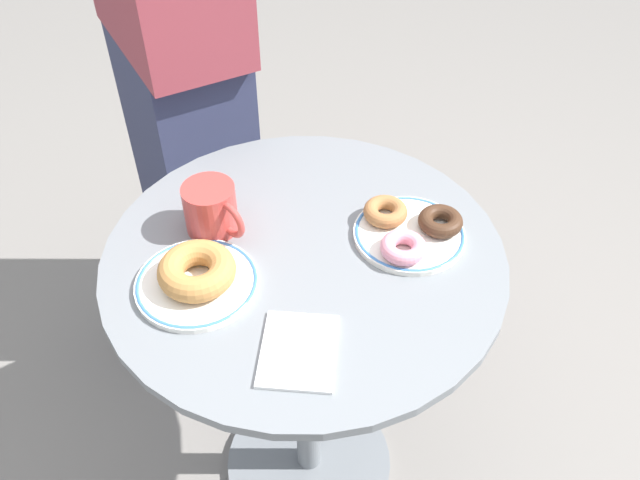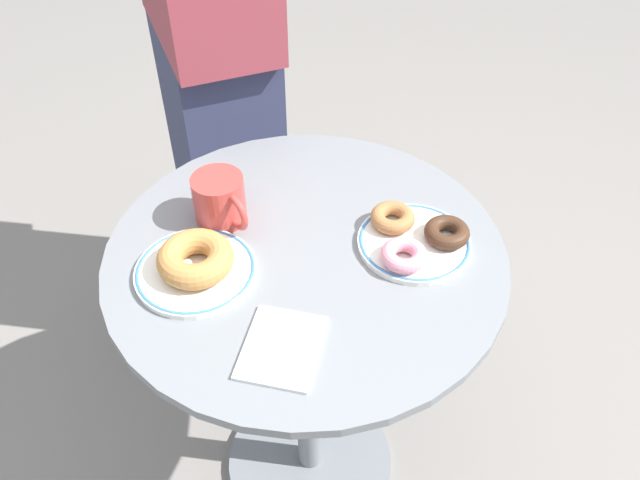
{
  "view_description": "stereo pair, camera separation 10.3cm",
  "coord_description": "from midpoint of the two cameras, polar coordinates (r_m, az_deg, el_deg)",
  "views": [
    {
      "loc": [
        -0.2,
        -0.76,
        1.53
      ],
      "look_at": [
        0.02,
        -0.02,
        0.79
      ],
      "focal_mm": 36.65,
      "sensor_mm": 36.0,
      "label": 1
    },
    {
      "loc": [
        -0.1,
        -0.79,
        1.53
      ],
      "look_at": [
        0.02,
        -0.02,
        0.79
      ],
      "focal_mm": 36.65,
      "sensor_mm": 36.0,
      "label": 2
    }
  ],
  "objects": [
    {
      "name": "ground_plane",
      "position": [
        1.73,
        0.94,
        -19.1
      ],
      "size": [
        7.0,
        7.0,
        0.02
      ],
      "primitive_type": "cube",
      "color": "gray"
    },
    {
      "name": "cafe_table",
      "position": [
        1.3,
        1.19,
        -9.14
      ],
      "size": [
        0.69,
        0.69,
        0.74
      ],
      "color": "slate",
      "rests_on": "ground"
    },
    {
      "name": "plate_left",
      "position": [
        1.08,
        -8.15,
        -2.8
      ],
      "size": [
        0.2,
        0.2,
        0.01
      ],
      "color": "white",
      "rests_on": "cafe_table"
    },
    {
      "name": "plate_right",
      "position": [
        1.14,
        10.79,
        -0.31
      ],
      "size": [
        0.19,
        0.19,
        0.01
      ],
      "color": "white",
      "rests_on": "cafe_table"
    },
    {
      "name": "donut_old_fashioned",
      "position": [
        1.06,
        -8.12,
        -1.75
      ],
      "size": [
        0.17,
        0.17,
        0.04
      ],
      "primitive_type": "torus",
      "rotation": [
        0.0,
        0.0,
        3.75
      ],
      "color": "#BC7F42",
      "rests_on": "plate_left"
    },
    {
      "name": "donut_chocolate",
      "position": [
        1.14,
        13.58,
        0.53
      ],
      "size": [
        0.11,
        0.11,
        0.03
      ],
      "primitive_type": "torus",
      "rotation": [
        0.0,
        0.0,
        0.8
      ],
      "color": "#422819",
      "rests_on": "plate_right"
    },
    {
      "name": "donut_cinnamon",
      "position": [
        1.15,
        8.92,
        1.82
      ],
      "size": [
        0.1,
        0.1,
        0.03
      ],
      "primitive_type": "torus",
      "rotation": [
        0.0,
        0.0,
        3.45
      ],
      "color": "#A36B3D",
      "rests_on": "plate_right"
    },
    {
      "name": "donut_pink_frosted",
      "position": [
        1.08,
        10.05,
        -1.44
      ],
      "size": [
        0.08,
        0.08,
        0.03
      ],
      "primitive_type": "torus",
      "rotation": [
        0.0,
        0.0,
        6.21
      ],
      "color": "pink",
      "rests_on": "plate_right"
    },
    {
      "name": "paper_napkin",
      "position": [
        0.97,
        -0.31,
        -9.52
      ],
      "size": [
        0.15,
        0.17,
        0.01
      ],
      "primitive_type": "cube",
      "rotation": [
        0.0,
        0.0,
        -0.38
      ],
      "color": "white",
      "rests_on": "cafe_table"
    },
    {
      "name": "coffee_mug",
      "position": [
        1.15,
        -6.18,
        3.4
      ],
      "size": [
        0.09,
        0.12,
        0.09
      ],
      "color": "#B73D38",
      "rests_on": "cafe_table"
    },
    {
      "name": "person_figure",
      "position": [
        1.52,
        -7.37,
        15.86
      ],
      "size": [
        0.3,
        0.44,
        1.67
      ],
      "color": "#2D3351",
      "rests_on": "ground"
    }
  ]
}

